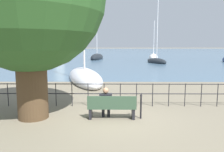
{
  "coord_description": "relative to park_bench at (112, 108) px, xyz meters",
  "views": [
    {
      "loc": [
        0.08,
        -7.95,
        2.69
      ],
      "look_at": [
        0.0,
        0.5,
        1.55
      ],
      "focal_mm": 35.0,
      "sensor_mm": 36.0,
      "label": 1
    }
  ],
  "objects": [
    {
      "name": "ground_plane",
      "position": [
        0.0,
        0.06,
        -0.43
      ],
      "size": [
        1000.0,
        1000.0,
        0.0
      ],
      "primitive_type": "plane",
      "color": "#7A705B"
    },
    {
      "name": "harbor_water",
      "position": [
        0.0,
        158.66,
        -0.43
      ],
      "size": [
        600.0,
        300.0,
        0.01
      ],
      "color": "slate",
      "rests_on": "ground_plane"
    },
    {
      "name": "park_bench",
      "position": [
        0.0,
        0.0,
        0.0
      ],
      "size": [
        1.8,
        0.45,
        0.9
      ],
      "color": "#334C38",
      "rests_on": "ground_plane"
    },
    {
      "name": "seated_person_left",
      "position": [
        -0.23,
        0.08,
        0.23
      ],
      "size": [
        0.47,
        0.35,
        1.19
      ],
      "color": "black",
      "rests_on": "ground_plane"
    },
    {
      "name": "promenade_railing",
      "position": [
        0.0,
        1.75,
        0.26
      ],
      "size": [
        15.34,
        0.04,
        1.05
      ],
      "color": "black",
      "rests_on": "ground_plane"
    },
    {
      "name": "closed_umbrella",
      "position": [
        1.09,
        0.05,
        0.12
      ],
      "size": [
        0.09,
        0.09,
        0.99
      ],
      "color": "black",
      "rests_on": "ground_plane"
    },
    {
      "name": "sailboat_0",
      "position": [
        -3.57,
        38.92,
        -0.04
      ],
      "size": [
        3.09,
        8.55,
        13.23
      ],
      "rotation": [
        0.0,
        0.0,
        -0.1
      ],
      "color": "black",
      "rests_on": "ground_plane"
    },
    {
      "name": "sailboat_1",
      "position": [
        -2.26,
        9.24,
        -0.13
      ],
      "size": [
        4.6,
        9.22,
        10.74
      ],
      "rotation": [
        0.0,
        0.0,
        0.28
      ],
      "color": "silver",
      "rests_on": "ground_plane"
    },
    {
      "name": "sailboat_3",
      "position": [
        7.07,
        28.06,
        -0.1
      ],
      "size": [
        3.4,
        5.64,
        11.0
      ],
      "rotation": [
        0.0,
        0.0,
        0.32
      ],
      "color": "black",
      "rests_on": "ground_plane"
    },
    {
      "name": "sailboat_5",
      "position": [
        8.43,
        38.53,
        -0.07
      ],
      "size": [
        3.53,
        9.11,
        8.55
      ],
      "rotation": [
        0.0,
        0.0,
        -0.19
      ],
      "color": "white",
      "rests_on": "ground_plane"
    },
    {
      "name": "harbor_lighthouse",
      "position": [
        -29.51,
        108.46,
        12.69
      ],
      "size": [
        6.03,
        6.03,
        28.21
      ],
      "color": "beige",
      "rests_on": "ground_plane"
    }
  ]
}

